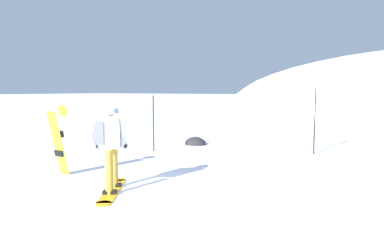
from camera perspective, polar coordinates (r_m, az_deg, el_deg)
The scene contains 6 objects.
ground_plane at distance 6.97m, azimuth -11.31°, elevation -10.36°, with size 300.00×300.00×0.00m, color white.
snowboarder_main at distance 6.71m, azimuth -13.63°, elevation -3.00°, with size 1.10×1.61×1.71m.
spare_snowboard at distance 8.30m, azimuth -21.38°, elevation -2.20°, with size 0.28×0.38×1.63m.
piste_marker_near at distance 11.00m, azimuth 19.87°, elevation 1.66°, with size 0.20×0.20×2.08m.
piste_marker_far at distance 10.90m, azimuth -6.47°, elevation 1.21°, with size 0.20×0.20×1.82m.
rock_dark at distance 12.29m, azimuth 0.57°, elevation -3.11°, with size 0.79×0.67×0.55m.
Camera 1 is at (4.41, -5.03, 1.95)m, focal length 31.89 mm.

